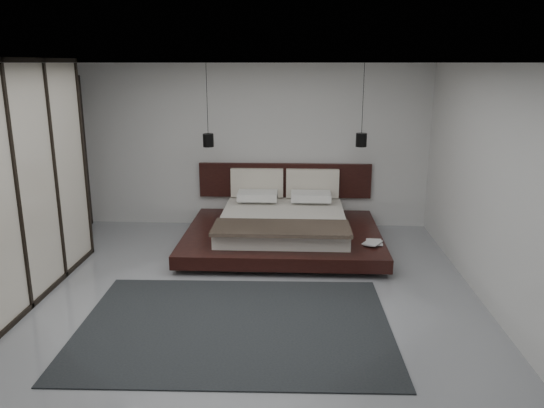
# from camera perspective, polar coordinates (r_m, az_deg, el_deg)

# --- Properties ---
(floor) EXTENTS (6.00, 6.00, 0.00)m
(floor) POSITION_cam_1_polar(r_m,az_deg,el_deg) (6.74, -3.87, -9.63)
(floor) COLOR gray
(floor) RESTS_ON ground
(ceiling) EXTENTS (6.00, 6.00, 0.00)m
(ceiling) POSITION_cam_1_polar(r_m,az_deg,el_deg) (6.13, -4.35, 14.91)
(ceiling) COLOR white
(ceiling) RESTS_ON wall_back
(wall_back) EXTENTS (6.00, 0.00, 6.00)m
(wall_back) POSITION_cam_1_polar(r_m,az_deg,el_deg) (9.22, -1.91, 6.21)
(wall_back) COLOR silver
(wall_back) RESTS_ON floor
(wall_front) EXTENTS (6.00, 0.00, 6.00)m
(wall_front) POSITION_cam_1_polar(r_m,az_deg,el_deg) (3.47, -9.96, -9.09)
(wall_front) COLOR silver
(wall_front) RESTS_ON floor
(wall_right) EXTENTS (0.00, 6.00, 6.00)m
(wall_right) POSITION_cam_1_polar(r_m,az_deg,el_deg) (6.64, 22.57, 1.62)
(wall_right) COLOR silver
(wall_right) RESTS_ON floor
(lattice_screen) EXTENTS (0.05, 0.90, 2.60)m
(lattice_screen) POSITION_cam_1_polar(r_m,az_deg,el_deg) (9.42, -20.45, 4.84)
(lattice_screen) COLOR black
(lattice_screen) RESTS_ON floor
(bed) EXTENTS (2.99, 2.48, 1.11)m
(bed) POSITION_cam_1_polar(r_m,az_deg,el_deg) (8.37, 1.19, -2.42)
(bed) COLOR black
(bed) RESTS_ON floor
(book_lower) EXTENTS (0.23, 0.30, 0.03)m
(book_lower) POSITION_cam_1_polar(r_m,az_deg,el_deg) (7.79, 10.15, -4.08)
(book_lower) COLOR #99724C
(book_lower) RESTS_ON bed
(book_upper) EXTENTS (0.33, 0.35, 0.02)m
(book_upper) POSITION_cam_1_polar(r_m,az_deg,el_deg) (7.75, 10.03, -3.99)
(book_upper) COLOR #99724C
(book_upper) RESTS_ON book_lower
(pendant_left) EXTENTS (0.17, 0.17, 1.32)m
(pendant_left) POSITION_cam_1_polar(r_m,az_deg,el_deg) (8.68, -6.87, 6.85)
(pendant_left) COLOR black
(pendant_left) RESTS_ON ceiling
(pendant_right) EXTENTS (0.18, 0.18, 1.30)m
(pendant_right) POSITION_cam_1_polar(r_m,az_deg,el_deg) (8.62, 9.58, 6.84)
(pendant_right) COLOR black
(pendant_right) RESTS_ON ceiling
(wardrobe) EXTENTS (0.68, 2.91, 2.86)m
(wardrobe) POSITION_cam_1_polar(r_m,az_deg,el_deg) (7.09, -26.34, 2.25)
(wardrobe) COLOR beige
(wardrobe) RESTS_ON floor
(rug) EXTENTS (3.45, 2.50, 0.01)m
(rug) POSITION_cam_1_polar(r_m,az_deg,el_deg) (5.99, -3.99, -12.89)
(rug) COLOR black
(rug) RESTS_ON floor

